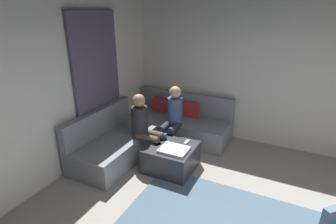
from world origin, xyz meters
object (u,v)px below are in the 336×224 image
(person_on_couch_back, at_px, (173,116))
(person_on_couch_side, at_px, (145,125))
(coffee_mug, at_px, (164,136))
(ottoman, at_px, (171,157))
(game_remote, at_px, (187,142))
(sectional_couch, at_px, (153,131))

(person_on_couch_back, height_order, person_on_couch_side, same)
(coffee_mug, distance_m, person_on_couch_back, 0.52)
(ottoman, height_order, game_remote, game_remote)
(game_remote, bearing_deg, ottoman, -129.29)
(game_remote, height_order, person_on_couch_back, person_on_couch_back)
(ottoman, height_order, coffee_mug, coffee_mug)
(coffee_mug, bearing_deg, person_on_couch_side, -160.57)
(sectional_couch, relative_size, game_remote, 17.00)
(ottoman, bearing_deg, game_remote, 50.71)
(sectional_couch, relative_size, ottoman, 3.36)
(coffee_mug, height_order, person_on_couch_side, person_on_couch_side)
(coffee_mug, distance_m, person_on_couch_side, 0.39)
(sectional_couch, distance_m, person_on_couch_side, 0.68)
(ottoman, xyz_separation_m, game_remote, (0.18, 0.22, 0.22))
(ottoman, bearing_deg, coffee_mug, 140.71)
(game_remote, height_order, person_on_couch_side, person_on_couch_side)
(sectional_couch, bearing_deg, ottoman, -41.32)
(ottoman, relative_size, coffee_mug, 8.00)
(person_on_couch_back, bearing_deg, sectional_couch, 7.84)
(sectional_couch, distance_m, ottoman, 0.92)
(coffee_mug, height_order, game_remote, coffee_mug)
(sectional_couch, xyz_separation_m, game_remote, (0.87, -0.39, 0.15))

